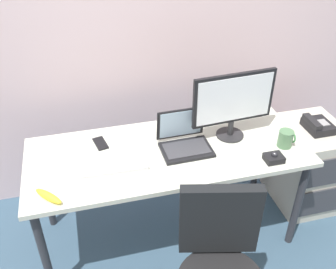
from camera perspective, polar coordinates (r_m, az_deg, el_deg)
The scene contains 12 objects.
ground_plane at distance 2.90m, azimuth 0.00°, elevation -14.20°, with size 8.00×8.00×0.00m, color #375166.
back_wall at distance 2.72m, azimuth -3.92°, elevation 17.79°, with size 6.00×0.10×2.80m, color beige.
desk at distance 2.44m, azimuth 0.00°, elevation -3.78°, with size 1.74×0.71×0.74m.
file_cabinet at distance 3.11m, azimuth 19.89°, elevation -4.27°, with size 0.42×0.53×0.67m.
desk_phone at distance 2.89m, azimuth 21.34°, elevation 1.27°, with size 0.17×0.20×0.09m.
monitor_main at distance 2.42m, azimuth 9.73°, elevation 4.81°, with size 0.54×0.18×0.45m.
keyboard at distance 2.27m, azimuth -8.26°, elevation -4.67°, with size 0.41×0.15×0.03m.
laptop at distance 2.39m, azimuth 2.44°, elevation -0.80°, with size 0.32×0.26×0.24m.
trackball_mouse at distance 2.38m, azimuth 15.47°, elevation -3.35°, with size 0.11×0.09×0.07m.
coffee_mug at distance 2.51m, azimuth 17.11°, elevation -0.59°, with size 0.10×0.09×0.11m.
cell_phone at distance 2.48m, azimuth -10.01°, elevation -1.30°, with size 0.07×0.14×0.01m, color black.
banana at distance 2.14m, azimuth -17.35°, elevation -8.76°, with size 0.19×0.04×0.04m, color yellow.
Camera 1 is at (-0.48, -1.85, 2.18)m, focal length 40.99 mm.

